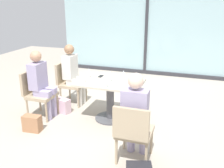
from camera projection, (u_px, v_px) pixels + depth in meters
name	position (u px, v px, depth m)	size (l,w,h in m)	color
ground_plane	(110.00, 119.00, 4.70)	(12.00, 12.00, 0.00)	#A89E8E
window_wall_backdrop	(146.00, 32.00, 7.18)	(5.13, 0.10, 2.70)	#96B7BC
dining_table_main	(110.00, 93.00, 4.53)	(1.14, 0.78, 0.73)	#BCB29E
chair_far_left	(69.00, 81.00, 5.27)	(0.50, 0.46, 0.87)	tan
chair_side_end	(37.00, 91.00, 4.67)	(0.50, 0.46, 0.87)	tan
chair_front_right	(133.00, 130.00, 3.28)	(0.46, 0.50, 0.87)	tan
person_far_left	(73.00, 72.00, 5.17)	(0.39, 0.34, 1.26)	silver
person_side_end	(41.00, 81.00, 4.57)	(0.39, 0.34, 1.26)	#9E93B7
person_front_right	(136.00, 113.00, 3.31)	(0.34, 0.39, 1.26)	#9E93B7
wine_glass_0	(110.00, 74.00, 4.43)	(0.07, 0.07, 0.18)	silver
wine_glass_1	(124.00, 81.00, 4.06)	(0.07, 0.07, 0.18)	silver
wine_glass_2	(89.00, 71.00, 4.63)	(0.07, 0.07, 0.18)	silver
wine_glass_3	(106.00, 80.00, 4.13)	(0.07, 0.07, 0.18)	silver
wine_glass_4	(123.00, 73.00, 4.48)	(0.07, 0.07, 0.18)	silver
wine_glass_5	(137.00, 75.00, 4.37)	(0.07, 0.07, 0.18)	silver
coffee_cup	(83.00, 80.00, 4.39)	(0.08, 0.08, 0.09)	white
cell_phone_on_table	(101.00, 76.00, 4.75)	(0.07, 0.14, 0.01)	black
handbag_0	(63.00, 106.00, 4.92)	(0.30, 0.16, 0.28)	beige
handbag_1	(32.00, 123.00, 4.22)	(0.30, 0.16, 0.28)	#A3704C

